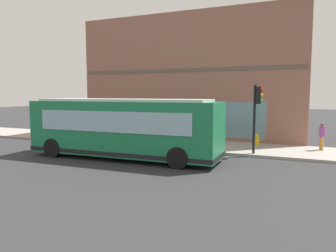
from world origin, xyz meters
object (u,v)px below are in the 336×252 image
at_px(pedestrian_near_hydrant, 322,135).
at_px(traffic_light_near_corner, 257,106).
at_px(city_bus_nearside, 123,128).
at_px(newspaper_vending_box, 181,135).
at_px(pedestrian_near_building_entrance, 55,126).
at_px(pedestrian_walking_along_curb, 148,128).
at_px(fire_hydrant, 257,140).
at_px(pedestrian_by_light_pole, 82,121).

bearing_deg(pedestrian_near_hydrant, traffic_light_near_corner, 128.73).
height_order(city_bus_nearside, newspaper_vending_box, city_bus_nearside).
bearing_deg(pedestrian_near_building_entrance, pedestrian_walking_along_curb, -86.06).
distance_m(city_bus_nearside, pedestrian_near_hydrant, 11.10).
bearing_deg(pedestrian_walking_along_curb, pedestrian_near_building_entrance, 93.94).
relative_size(city_bus_nearside, pedestrian_near_building_entrance, 6.52).
bearing_deg(pedestrian_near_building_entrance, fire_hydrant, -80.62).
distance_m(fire_hydrant, pedestrian_near_hydrant, 3.61).
bearing_deg(pedestrian_walking_along_curb, city_bus_nearside, -170.43).
distance_m(traffic_light_near_corner, pedestrian_near_building_entrance, 14.29).
bearing_deg(fire_hydrant, pedestrian_walking_along_curb, 105.29).
bearing_deg(pedestrian_by_light_pole, pedestrian_near_hydrant, -91.84).
height_order(traffic_light_near_corner, pedestrian_walking_along_curb, traffic_light_near_corner).
relative_size(pedestrian_near_building_entrance, pedestrian_walking_along_curb, 0.91).
relative_size(pedestrian_by_light_pole, pedestrian_near_building_entrance, 1.14).
xyz_separation_m(city_bus_nearside, newspaper_vending_box, (5.48, -1.00, -0.95)).
bearing_deg(pedestrian_walking_along_curb, newspaper_vending_box, -51.66).
distance_m(pedestrian_by_light_pole, newspaper_vending_box, 8.92).
height_order(traffic_light_near_corner, pedestrian_near_hydrant, traffic_light_near_corner).
bearing_deg(pedestrian_by_light_pole, traffic_light_near_corner, -102.63).
distance_m(pedestrian_near_building_entrance, pedestrian_near_hydrant, 17.56).
relative_size(pedestrian_walking_along_curb, newspaper_vending_box, 1.90).
bearing_deg(fire_hydrant, city_bus_nearside, 135.44).
distance_m(traffic_light_near_corner, pedestrian_near_hydrant, 4.45).
height_order(city_bus_nearside, fire_hydrant, city_bus_nearside).
xyz_separation_m(pedestrian_walking_along_curb, newspaper_vending_box, (1.34, -1.70, -0.53)).
bearing_deg(pedestrian_near_building_entrance, city_bus_nearside, -114.36).
distance_m(pedestrian_walking_along_curb, pedestrian_near_hydrant, 10.25).
distance_m(fire_hydrant, pedestrian_near_building_entrance, 14.04).
height_order(traffic_light_near_corner, fire_hydrant, traffic_light_near_corner).
height_order(pedestrian_near_hydrant, newspaper_vending_box, pedestrian_near_hydrant).
xyz_separation_m(fire_hydrant, pedestrian_near_building_entrance, (-2.29, 13.84, 0.52)).
xyz_separation_m(traffic_light_near_corner, pedestrian_near_hydrant, (2.59, -3.22, -1.66)).
bearing_deg(fire_hydrant, traffic_light_near_corner, -172.48).
distance_m(pedestrian_near_hydrant, newspaper_vending_box, 8.41).
relative_size(city_bus_nearside, newspaper_vending_box, 11.24).
bearing_deg(newspaper_vending_box, traffic_light_near_corner, -112.82).
relative_size(pedestrian_by_light_pole, pedestrian_walking_along_curb, 1.04).
height_order(city_bus_nearside, pedestrian_by_light_pole, city_bus_nearside).
bearing_deg(traffic_light_near_corner, pedestrian_near_hydrant, -51.27).
xyz_separation_m(city_bus_nearside, pedestrian_near_hydrant, (5.89, -9.40, -0.52)).
height_order(traffic_light_near_corner, pedestrian_near_building_entrance, traffic_light_near_corner).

